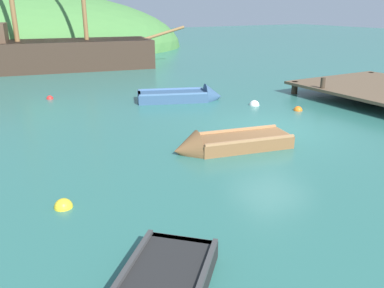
% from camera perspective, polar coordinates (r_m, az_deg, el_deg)
% --- Properties ---
extents(ground_plane, '(120.00, 120.00, 0.00)m').
position_cam_1_polar(ground_plane, '(13.52, 11.73, 2.20)').
color(ground_plane, '#2D6B60').
extents(sailing_ship, '(15.51, 6.18, 11.81)m').
position_cam_1_polar(sailing_ship, '(27.51, -19.95, 11.54)').
color(sailing_ship, '#38281E').
rests_on(sailing_ship, ground).
extents(rowboat_outer_right, '(3.82, 2.38, 1.16)m').
position_cam_1_polar(rowboat_outer_right, '(17.22, -0.95, 6.76)').
color(rowboat_outer_right, '#335175').
rests_on(rowboat_outer_right, ground).
extents(rowboat_near_dock, '(3.59, 1.75, 1.06)m').
position_cam_1_polar(rowboat_near_dock, '(11.30, 4.79, -0.21)').
color(rowboat_near_dock, brown).
rests_on(rowboat_near_dock, ground).
extents(buoy_yellow, '(0.38, 0.38, 0.38)m').
position_cam_1_polar(buoy_yellow, '(8.57, -18.10, -8.72)').
color(buoy_yellow, yellow).
rests_on(buoy_yellow, ground).
extents(buoy_orange, '(0.34, 0.34, 0.34)m').
position_cam_1_polar(buoy_orange, '(16.13, 15.08, 4.72)').
color(buoy_orange, orange).
rests_on(buoy_orange, ground).
extents(buoy_white, '(0.42, 0.42, 0.42)m').
position_cam_1_polar(buoy_white, '(16.62, 9.01, 5.57)').
color(buoy_white, white).
rests_on(buoy_white, ground).
extents(buoy_red, '(0.30, 0.30, 0.30)m').
position_cam_1_polar(buoy_red, '(18.68, -19.88, 6.17)').
color(buoy_red, red).
rests_on(buoy_red, ground).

